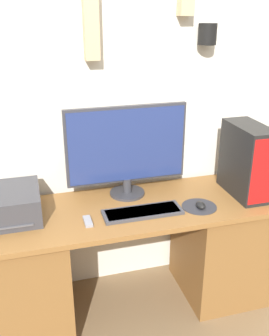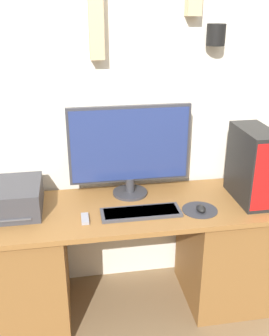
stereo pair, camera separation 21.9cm
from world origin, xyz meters
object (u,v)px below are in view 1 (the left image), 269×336
printer (10,204)px  computer_tower (247,161)px  mouse (201,205)px  remote_control (88,221)px  monitor (127,148)px  keyboard (143,212)px

printer → computer_tower: bearing=-3.6°
mouse → computer_tower: size_ratio=0.18×
computer_tower → remote_control: (-0.99, -0.09, -0.21)m
monitor → mouse: (0.36, -0.30, -0.28)m
mouse → monitor: bearing=140.3°
mouse → printer: size_ratio=0.21×
monitor → keyboard: (0.02, -0.26, -0.29)m
monitor → mouse: bearing=-39.7°
remote_control → monitor: bearing=43.6°
computer_tower → printer: 1.39m
mouse → printer: 1.06m
keyboard → monitor: bearing=94.5°
mouse → computer_tower: computer_tower is taller
keyboard → printer: 0.73m
keyboard → mouse: 0.34m
computer_tower → printer: computer_tower is taller
mouse → printer: (-1.05, 0.20, 0.06)m
monitor → computer_tower: 0.73m
mouse → printer: bearing=169.4°
keyboard → printer: bearing=167.2°
printer → remote_control: 0.44m
printer → monitor: bearing=8.5°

